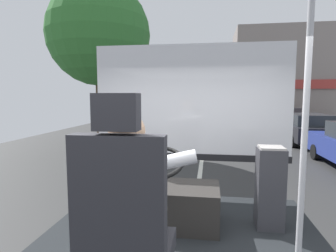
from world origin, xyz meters
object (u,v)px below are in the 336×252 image
steering_console (164,203)px  handrail_pole (305,126)px  bus_driver (131,195)px  parked_car_red (282,119)px  fare_box (270,187)px  parked_car_black (306,128)px  driver_seat (125,233)px

steering_console → handrail_pole: size_ratio=0.51×
bus_driver → parked_car_red: (4.83, 16.40, -0.81)m
fare_box → steering_console: bearing=-174.8°
handrail_pole → parked_car_red: bearing=76.8°
fare_box → parked_car_red: (3.79, 15.14, -0.48)m
bus_driver → parked_car_black: bus_driver is taller
driver_seat → bus_driver: size_ratio=1.73×
bus_driver → steering_console: 1.27m
bus_driver → steering_console: (0.00, 1.17, -0.51)m
bus_driver → steering_console: size_ratio=0.69×
steering_console → handrail_pole: handrail_pole is taller
fare_box → parked_car_red: 15.61m
fare_box → parked_car_black: bearing=70.4°
fare_box → parked_car_black: (3.67, 10.32, -0.53)m
steering_console → fare_box: 1.06m
driver_seat → parked_car_red: size_ratio=0.34×
fare_box → parked_car_red: bearing=75.9°
handrail_pole → fare_box: (-0.06, 0.72, -0.68)m
steering_console → parked_car_red: steering_console is taller
bus_driver → steering_console: bearing=90.0°
handrail_pole → fare_box: size_ratio=2.69×
bus_driver → fare_box: size_ratio=0.94×
steering_console → parked_car_red: (4.83, 15.23, -0.30)m
handrail_pole → steering_console: bearing=150.2°
parked_car_black → parked_car_red: size_ratio=1.04×
parked_car_red → handrail_pole: bearing=-103.2°
bus_driver → handrail_pole: 1.27m
fare_box → parked_car_black: fare_box is taller
driver_seat → parked_car_black: 12.63m
bus_driver → fare_box: (1.04, 1.26, -0.33)m
parked_car_black → parked_car_red: (0.12, 4.81, 0.05)m
handrail_pole → parked_car_red: handrail_pole is taller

